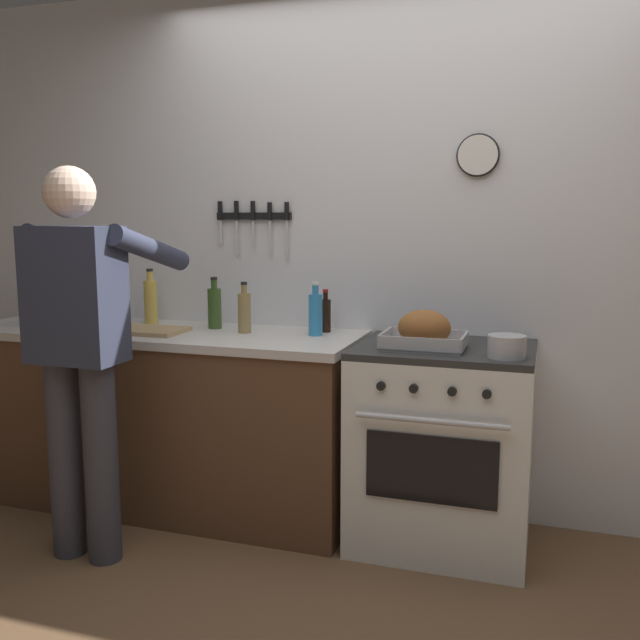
{
  "coord_description": "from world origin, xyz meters",
  "views": [
    {
      "loc": [
        0.63,
        -2.0,
        1.46
      ],
      "look_at": [
        -0.31,
        0.85,
        1.01
      ],
      "focal_mm": 38.98,
      "sensor_mm": 36.0,
      "label": 1
    }
  ],
  "objects_px": {
    "roasting_pan": "(424,332)",
    "bottle_dish_soap": "(315,313)",
    "bottle_vinegar": "(244,312)",
    "bottle_cooking_oil": "(151,301)",
    "person_cook": "(80,339)",
    "stove": "(442,445)",
    "bottle_olive_oil": "(215,307)",
    "bottle_soy_sauce": "(325,314)",
    "saucepan": "(507,346)",
    "cutting_board": "(148,330)"
  },
  "relations": [
    {
      "from": "roasting_pan",
      "to": "bottle_dish_soap",
      "type": "bearing_deg",
      "value": 162.97
    },
    {
      "from": "bottle_vinegar",
      "to": "bottle_cooking_oil",
      "type": "bearing_deg",
      "value": 168.83
    },
    {
      "from": "bottle_cooking_oil",
      "to": "bottle_dish_soap",
      "type": "xyz_separation_m",
      "value": [
        0.94,
        -0.08,
        -0.02
      ]
    },
    {
      "from": "person_cook",
      "to": "roasting_pan",
      "type": "bearing_deg",
      "value": -75.9
    },
    {
      "from": "bottle_cooking_oil",
      "to": "stove",
      "type": "bearing_deg",
      "value": -6.07
    },
    {
      "from": "stove",
      "to": "bottle_olive_oil",
      "type": "xyz_separation_m",
      "value": [
        -1.17,
        0.13,
        0.56
      ]
    },
    {
      "from": "bottle_vinegar",
      "to": "bottle_cooking_oil",
      "type": "distance_m",
      "value": 0.6
    },
    {
      "from": "stove",
      "to": "bottle_soy_sauce",
      "type": "bearing_deg",
      "value": 162.24
    },
    {
      "from": "roasting_pan",
      "to": "bottle_cooking_oil",
      "type": "height_order",
      "value": "bottle_cooking_oil"
    },
    {
      "from": "bottle_vinegar",
      "to": "bottle_olive_oil",
      "type": "distance_m",
      "value": 0.21
    },
    {
      "from": "stove",
      "to": "person_cook",
      "type": "relative_size",
      "value": 0.54
    },
    {
      "from": "bottle_vinegar",
      "to": "bottle_dish_soap",
      "type": "xyz_separation_m",
      "value": [
        0.35,
        0.03,
        0.0
      ]
    },
    {
      "from": "person_cook",
      "to": "roasting_pan",
      "type": "height_order",
      "value": "person_cook"
    },
    {
      "from": "roasting_pan",
      "to": "bottle_olive_oil",
      "type": "xyz_separation_m",
      "value": [
        -1.09,
        0.21,
        0.04
      ]
    },
    {
      "from": "bottle_soy_sauce",
      "to": "bottle_dish_soap",
      "type": "relative_size",
      "value": 0.83
    },
    {
      "from": "stove",
      "to": "saucepan",
      "type": "height_order",
      "value": "saucepan"
    },
    {
      "from": "person_cook",
      "to": "bottle_vinegar",
      "type": "bearing_deg",
      "value": -41.92
    },
    {
      "from": "roasting_pan",
      "to": "bottle_vinegar",
      "type": "relative_size",
      "value": 1.42
    },
    {
      "from": "bottle_soy_sauce",
      "to": "bottle_cooking_oil",
      "type": "bearing_deg",
      "value": -178.27
    },
    {
      "from": "saucepan",
      "to": "bottle_olive_oil",
      "type": "distance_m",
      "value": 1.47
    },
    {
      "from": "roasting_pan",
      "to": "cutting_board",
      "type": "distance_m",
      "value": 1.35
    },
    {
      "from": "roasting_pan",
      "to": "bottle_dish_soap",
      "type": "relative_size",
      "value": 1.39
    },
    {
      "from": "bottle_vinegar",
      "to": "bottle_soy_sauce",
      "type": "distance_m",
      "value": 0.39
    },
    {
      "from": "saucepan",
      "to": "person_cook",
      "type": "bearing_deg",
      "value": -166.2
    },
    {
      "from": "roasting_pan",
      "to": "bottle_cooking_oil",
      "type": "relative_size",
      "value": 1.22
    },
    {
      "from": "saucepan",
      "to": "bottle_soy_sauce",
      "type": "bearing_deg",
      "value": 156.93
    },
    {
      "from": "bottle_olive_oil",
      "to": "cutting_board",
      "type": "bearing_deg",
      "value": -139.75
    },
    {
      "from": "cutting_board",
      "to": "bottle_olive_oil",
      "type": "relative_size",
      "value": 1.39
    },
    {
      "from": "saucepan",
      "to": "stove",
      "type": "bearing_deg",
      "value": 146.37
    },
    {
      "from": "roasting_pan",
      "to": "bottle_soy_sauce",
      "type": "distance_m",
      "value": 0.6
    },
    {
      "from": "bottle_soy_sauce",
      "to": "bottle_dish_soap",
      "type": "distance_m",
      "value": 0.11
    },
    {
      "from": "bottle_dish_soap",
      "to": "bottle_olive_oil",
      "type": "bearing_deg",
      "value": 175.66
    },
    {
      "from": "bottle_cooking_oil",
      "to": "bottle_vinegar",
      "type": "bearing_deg",
      "value": -11.17
    },
    {
      "from": "person_cook",
      "to": "cutting_board",
      "type": "height_order",
      "value": "person_cook"
    },
    {
      "from": "saucepan",
      "to": "roasting_pan",
      "type": "bearing_deg",
      "value": 164.53
    },
    {
      "from": "bottle_cooking_oil",
      "to": "bottle_olive_oil",
      "type": "distance_m",
      "value": 0.39
    },
    {
      "from": "roasting_pan",
      "to": "bottle_cooking_oil",
      "type": "bearing_deg",
      "value": 170.49
    },
    {
      "from": "stove",
      "to": "bottle_soy_sauce",
      "type": "height_order",
      "value": "bottle_soy_sauce"
    },
    {
      "from": "saucepan",
      "to": "bottle_soy_sauce",
      "type": "relative_size",
      "value": 0.72
    },
    {
      "from": "bottle_vinegar",
      "to": "bottle_olive_oil",
      "type": "relative_size",
      "value": 0.96
    },
    {
      "from": "roasting_pan",
      "to": "saucepan",
      "type": "relative_size",
      "value": 2.33
    },
    {
      "from": "person_cook",
      "to": "roasting_pan",
      "type": "relative_size",
      "value": 4.72
    },
    {
      "from": "stove",
      "to": "person_cook",
      "type": "xyz_separation_m",
      "value": [
        -1.43,
        -0.6,
        0.5
      ]
    },
    {
      "from": "cutting_board",
      "to": "bottle_vinegar",
      "type": "xyz_separation_m",
      "value": [
        0.45,
        0.14,
        0.09
      ]
    },
    {
      "from": "person_cook",
      "to": "bottle_vinegar",
      "type": "distance_m",
      "value": 0.79
    },
    {
      "from": "bottle_vinegar",
      "to": "bottle_cooking_oil",
      "type": "height_order",
      "value": "bottle_cooking_oil"
    },
    {
      "from": "saucepan",
      "to": "bottle_dish_soap",
      "type": "xyz_separation_m",
      "value": [
        -0.89,
        0.26,
        0.06
      ]
    },
    {
      "from": "saucepan",
      "to": "bottle_soy_sauce",
      "type": "distance_m",
      "value": 0.96
    },
    {
      "from": "roasting_pan",
      "to": "saucepan",
      "type": "xyz_separation_m",
      "value": [
        0.35,
        -0.1,
        -0.03
      ]
    },
    {
      "from": "bottle_cooking_oil",
      "to": "bottle_dish_soap",
      "type": "distance_m",
      "value": 0.94
    }
  ]
}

